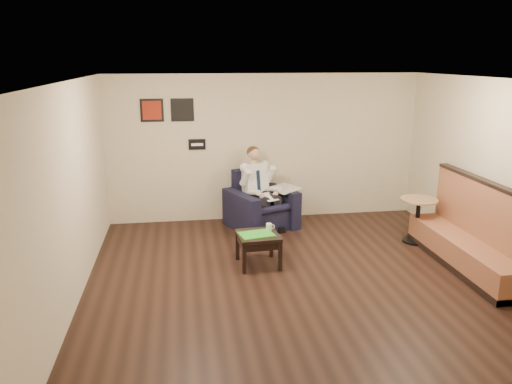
{
  "coord_description": "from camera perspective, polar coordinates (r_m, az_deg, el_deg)",
  "views": [
    {
      "loc": [
        -1.61,
        -6.36,
        3.08
      ],
      "look_at": [
        -0.45,
        1.2,
        1.01
      ],
      "focal_mm": 35.0,
      "sensor_mm": 36.0,
      "label": 1
    }
  ],
  "objects": [
    {
      "name": "banquette",
      "position": [
        8.11,
        23.04,
        -3.55
      ],
      "size": [
        0.61,
        2.56,
        1.31
      ],
      "primitive_type": "cube",
      "color": "brown",
      "rests_on": "ground"
    },
    {
      "name": "side_table",
      "position": [
        7.65,
        0.25,
        -6.59
      ],
      "size": [
        0.65,
        0.65,
        0.5
      ],
      "primitive_type": "cube",
      "rotation": [
        0.0,
        0.0,
        0.07
      ],
      "color": "black",
      "rests_on": "ground"
    },
    {
      "name": "coffee_mug",
      "position": [
        7.71,
        1.49,
        -4.01
      ],
      "size": [
        0.1,
        0.1,
        0.11
      ],
      "primitive_type": "cylinder",
      "rotation": [
        0.0,
        0.0,
        0.07
      ],
      "color": "white",
      "rests_on": "side_table"
    },
    {
      "name": "seating_sign",
      "position": [
        9.48,
        -6.75,
        5.42
      ],
      "size": [
        0.32,
        0.02,
        0.2
      ],
      "primitive_type": "cube",
      "color": "black",
      "rests_on": "wall_back"
    },
    {
      "name": "lap_papers",
      "position": [
        9.03,
        1.46,
        -0.57
      ],
      "size": [
        0.37,
        0.41,
        0.01
      ],
      "primitive_type": "cube",
      "rotation": [
        0.0,
        0.0,
        0.48
      ],
      "color": "white",
      "rests_on": "seated_man"
    },
    {
      "name": "wall_right",
      "position": [
        8.03,
        26.58,
        1.42
      ],
      "size": [
        0.02,
        6.0,
        2.8
      ],
      "primitive_type": "cube",
      "color": "beige",
      "rests_on": "ground"
    },
    {
      "name": "ground",
      "position": [
        7.25,
        5.04,
        -10.1
      ],
      "size": [
        6.0,
        6.0,
        0.0
      ],
      "primitive_type": "plane",
      "color": "black",
      "rests_on": "ground"
    },
    {
      "name": "green_folder",
      "position": [
        7.53,
        0.04,
        -4.85
      ],
      "size": [
        0.56,
        0.45,
        0.01
      ],
      "primitive_type": "cube",
      "rotation": [
        0.0,
        0.0,
        0.21
      ],
      "color": "green",
      "rests_on": "side_table"
    },
    {
      "name": "wall_front",
      "position": [
        4.09,
        15.56,
        -9.78
      ],
      "size": [
        6.0,
        0.02,
        2.8
      ],
      "primitive_type": "cube",
      "color": "beige",
      "rests_on": "ground"
    },
    {
      "name": "armchair",
      "position": [
        9.26,
        0.6,
        -0.93
      ],
      "size": [
        1.41,
        1.41,
        1.04
      ],
      "primitive_type": "cube",
      "rotation": [
        0.0,
        0.0,
        0.41
      ],
      "color": "black",
      "rests_on": "ground"
    },
    {
      "name": "wall_left",
      "position": [
        6.73,
        -20.35,
        -0.33
      ],
      "size": [
        0.02,
        6.0,
        2.8
      ],
      "primitive_type": "cube",
      "color": "beige",
      "rests_on": "ground"
    },
    {
      "name": "cafe_table",
      "position": [
        8.98,
        17.95,
        -3.11
      ],
      "size": [
        0.74,
        0.74,
        0.77
      ],
      "primitive_type": "cylinder",
      "rotation": [
        0.0,
        0.0,
        0.21
      ],
      "color": "#A07657",
      "rests_on": "ground"
    },
    {
      "name": "ceiling",
      "position": [
        6.57,
        5.61,
        12.59
      ],
      "size": [
        6.0,
        6.0,
        0.02
      ],
      "primitive_type": "cube",
      "color": "white",
      "rests_on": "wall_back"
    },
    {
      "name": "wall_back",
      "position": [
        9.65,
        1.03,
        5.08
      ],
      "size": [
        6.0,
        0.02,
        2.8
      ],
      "primitive_type": "cube",
      "color": "beige",
      "rests_on": "ground"
    },
    {
      "name": "smartphone",
      "position": [
        7.74,
        0.36,
        -4.31
      ],
      "size": [
        0.16,
        0.09,
        0.01
      ],
      "primitive_type": "cube",
      "rotation": [
        0.0,
        0.0,
        -0.11
      ],
      "color": "black",
      "rests_on": "side_table"
    },
    {
      "name": "art_print_left",
      "position": [
        9.41,
        -11.81,
        9.12
      ],
      "size": [
        0.42,
        0.03,
        0.42
      ],
      "primitive_type": "cube",
      "color": "maroon",
      "rests_on": "wall_back"
    },
    {
      "name": "seated_man",
      "position": [
        9.1,
        1.07,
        0.04
      ],
      "size": [
        1.03,
        1.2,
        1.42
      ],
      "primitive_type": null,
      "rotation": [
        0.0,
        0.0,
        0.41
      ],
      "color": "white",
      "rests_on": "armchair"
    },
    {
      "name": "newspaper",
      "position": [
        9.36,
        3.23,
        0.41
      ],
      "size": [
        0.66,
        0.71,
        0.01
      ],
      "primitive_type": "cube",
      "rotation": [
        0.0,
        0.0,
        0.46
      ],
      "color": "silver",
      "rests_on": "armchair"
    },
    {
      "name": "art_print_right",
      "position": [
        9.39,
        -8.42,
        9.27
      ],
      "size": [
        0.42,
        0.03,
        0.42
      ],
      "primitive_type": "cube",
      "color": "black",
      "rests_on": "wall_back"
    }
  ]
}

